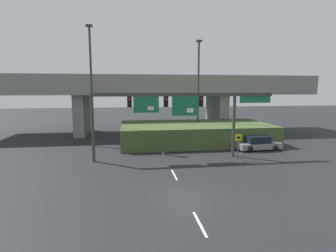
{
  "coord_description": "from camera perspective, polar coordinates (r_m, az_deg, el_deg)",
  "views": [
    {
      "loc": [
        -3.18,
        -14.58,
        6.38
      ],
      "look_at": [
        0.0,
        7.46,
        3.26
      ],
      "focal_mm": 28.0,
      "sensor_mm": 36.0,
      "label": 1
    }
  ],
  "objects": [
    {
      "name": "speed_limit_sign",
      "position": [
        24.63,
        15.03,
        -3.55
      ],
      "size": [
        0.6,
        0.11,
        2.41
      ],
      "color": "#4C4C4C",
      "rests_on": "ground"
    },
    {
      "name": "highway_light_pole_far",
      "position": [
        33.54,
        6.61,
        8.26
      ],
      "size": [
        0.7,
        0.36,
        12.4
      ],
      "color": "#383D33",
      "rests_on": "ground"
    },
    {
      "name": "signal_gantry",
      "position": [
        23.78,
        2.34,
        4.54
      ],
      "size": [
        16.73,
        0.44,
        6.08
      ],
      "color": "#383D33",
      "rests_on": "ground"
    },
    {
      "name": "ground_plane",
      "position": [
        16.23,
        3.9,
        -15.18
      ],
      "size": [
        160.0,
        160.0,
        0.0
      ],
      "primitive_type": "plane",
      "color": "black"
    },
    {
      "name": "grass_embankment",
      "position": [
        31.95,
        5.97,
        -1.52
      ],
      "size": [
        17.69,
        8.94,
        2.26
      ],
      "color": "#42562D",
      "rests_on": "ground"
    },
    {
      "name": "lane_markings",
      "position": [
        27.04,
        -1.23,
        -5.66
      ],
      "size": [
        0.14,
        31.71,
        0.01
      ],
      "color": "silver",
      "rests_on": "ground"
    },
    {
      "name": "overpass_bridge",
      "position": [
        38.71,
        -3.53,
        7.51
      ],
      "size": [
        46.83,
        8.64,
        8.3
      ],
      "color": "gray",
      "rests_on": "ground"
    },
    {
      "name": "parked_sedan_near_right",
      "position": [
        29.52,
        18.95,
        -3.59
      ],
      "size": [
        4.81,
        2.22,
        1.48
      ],
      "rotation": [
        0.0,
        0.0,
        0.08
      ],
      "color": "gray",
      "rests_on": "ground"
    },
    {
      "name": "highway_light_pole_near",
      "position": [
        30.44,
        -16.33,
        8.85
      ],
      "size": [
        0.7,
        0.36,
        13.27
      ],
      "color": "#383D33",
      "rests_on": "ground"
    }
  ]
}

